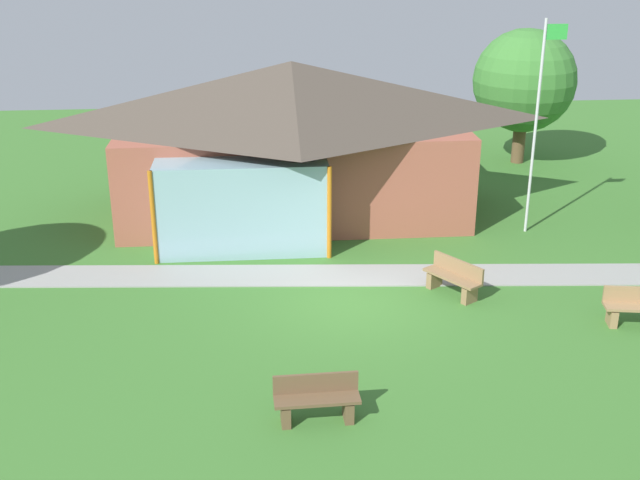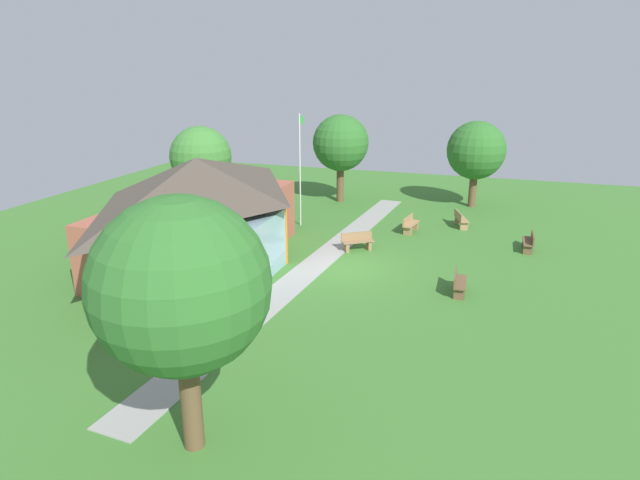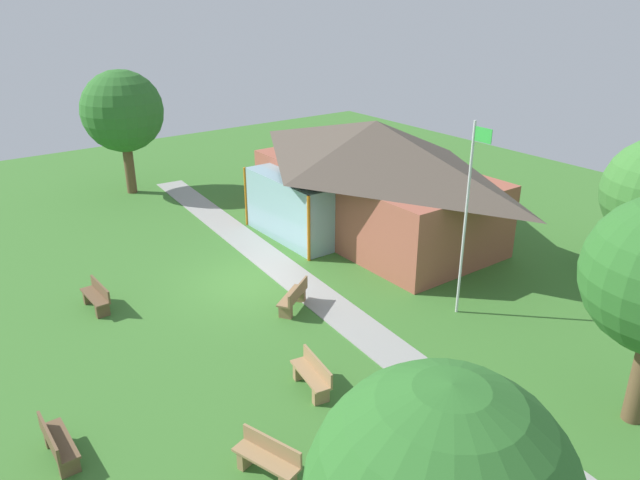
% 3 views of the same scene
% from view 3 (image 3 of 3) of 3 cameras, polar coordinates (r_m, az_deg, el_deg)
% --- Properties ---
extents(ground_plane, '(44.00, 44.00, 0.00)m').
position_cam_3_polar(ground_plane, '(20.56, -6.53, -4.04)').
color(ground_plane, '#3D752D').
extents(pavilion, '(10.94, 6.77, 4.54)m').
position_cam_3_polar(pavilion, '(23.91, 4.75, 6.02)').
color(pavilion, '#A35642').
rests_on(pavilion, ground_plane).
extents(footpath, '(24.68, 3.21, 0.03)m').
position_cam_3_polar(footpath, '(21.21, -3.23, -3.00)').
color(footpath, '#999993').
rests_on(footpath, ground_plane).
extents(flagpole, '(0.64, 0.08, 5.90)m').
position_cam_3_polar(flagpole, '(17.82, 13.70, 2.49)').
color(flagpole, silver).
rests_on(flagpole, ground_plane).
extents(bench_lawn_far_right, '(1.56, 0.89, 0.84)m').
position_cam_3_polar(bench_lawn_far_right, '(13.03, -4.94, -19.91)').
color(bench_lawn_far_right, '#9E7A51').
rests_on(bench_lawn_far_right, ground_plane).
extents(bench_mid_right, '(1.55, 0.68, 0.84)m').
position_cam_3_polar(bench_mid_right, '(15.21, -0.71, -12.67)').
color(bench_mid_right, '#9E7A51').
rests_on(bench_mid_right, ground_plane).
extents(bench_rear_near_path, '(1.21, 1.49, 0.84)m').
position_cam_3_polar(bench_rear_near_path, '(18.65, -2.48, -5.47)').
color(bench_rear_near_path, olive).
rests_on(bench_rear_near_path, ground_plane).
extents(bench_front_right, '(1.50, 0.45, 0.84)m').
position_cam_3_polar(bench_front_right, '(14.40, -23.50, -17.23)').
color(bench_front_right, brown).
rests_on(bench_front_right, ground_plane).
extents(bench_front_center, '(1.51, 0.49, 0.84)m').
position_cam_3_polar(bench_front_center, '(19.90, -20.29, -5.08)').
color(bench_front_center, brown).
rests_on(bench_front_center, ground_plane).
extents(tree_west_hedge, '(3.76, 3.76, 5.81)m').
position_cam_3_polar(tree_west_hedge, '(29.94, -18.13, 11.43)').
color(tree_west_hedge, brown).
rests_on(tree_west_hedge, ground_plane).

